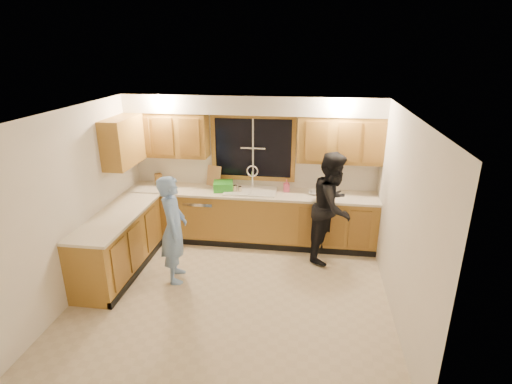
% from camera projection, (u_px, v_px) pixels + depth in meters
% --- Properties ---
extents(floor, '(4.20, 4.20, 0.00)m').
position_uv_depth(floor, '(233.00, 293.00, 5.54)').
color(floor, beige).
rests_on(floor, ground).
extents(ceiling, '(4.20, 4.20, 0.00)m').
position_uv_depth(ceiling, '(229.00, 112.00, 4.68)').
color(ceiling, white).
extents(wall_back, '(4.20, 0.00, 4.20)m').
position_uv_depth(wall_back, '(253.00, 168.00, 6.88)').
color(wall_back, white).
rests_on(wall_back, ground).
extents(wall_left, '(0.00, 3.80, 3.80)m').
position_uv_depth(wall_left, '(79.00, 201.00, 5.39)').
color(wall_left, white).
rests_on(wall_left, ground).
extents(wall_right, '(0.00, 3.80, 3.80)m').
position_uv_depth(wall_right, '(401.00, 219.00, 4.84)').
color(wall_right, white).
rests_on(wall_right, ground).
extents(base_cabinets_back, '(4.20, 0.60, 0.88)m').
position_uv_depth(base_cabinets_back, '(251.00, 218.00, 6.88)').
color(base_cabinets_back, '#AB7B31').
rests_on(base_cabinets_back, ground).
extents(base_cabinets_left, '(0.60, 1.90, 0.88)m').
position_uv_depth(base_cabinets_left, '(119.00, 244.00, 5.95)').
color(base_cabinets_left, '#AB7B31').
rests_on(base_cabinets_left, ground).
extents(countertop_back, '(4.20, 0.63, 0.04)m').
position_uv_depth(countertop_back, '(251.00, 193.00, 6.71)').
color(countertop_back, beige).
rests_on(countertop_back, base_cabinets_back).
extents(countertop_left, '(0.63, 1.90, 0.04)m').
position_uv_depth(countertop_left, '(116.00, 216.00, 5.79)').
color(countertop_left, beige).
rests_on(countertop_left, base_cabinets_left).
extents(upper_cabinets_left, '(1.35, 0.33, 0.75)m').
position_uv_depth(upper_cabinets_left, '(168.00, 134.00, 6.71)').
color(upper_cabinets_left, '#AB7B31').
rests_on(upper_cabinets_left, wall_back).
extents(upper_cabinets_right, '(1.35, 0.33, 0.75)m').
position_uv_depth(upper_cabinets_right, '(340.00, 140.00, 6.34)').
color(upper_cabinets_right, '#AB7B31').
rests_on(upper_cabinets_right, wall_back).
extents(upper_cabinets_return, '(0.33, 0.90, 0.75)m').
position_uv_depth(upper_cabinets_return, '(123.00, 142.00, 6.21)').
color(upper_cabinets_return, '#AB7B31').
rests_on(upper_cabinets_return, wall_left).
extents(soffit, '(4.20, 0.35, 0.30)m').
position_uv_depth(soffit, '(251.00, 104.00, 6.34)').
color(soffit, silver).
rests_on(soffit, wall_back).
extents(window_frame, '(1.44, 0.03, 1.14)m').
position_uv_depth(window_frame, '(253.00, 148.00, 6.75)').
color(window_frame, black).
rests_on(window_frame, wall_back).
extents(sink, '(0.86, 0.52, 0.57)m').
position_uv_depth(sink, '(251.00, 195.00, 6.74)').
color(sink, white).
rests_on(sink, countertop_back).
extents(dishwasher, '(0.60, 0.56, 0.82)m').
position_uv_depth(dishwasher, '(203.00, 217.00, 6.99)').
color(dishwasher, silver).
rests_on(dishwasher, floor).
extents(stove, '(0.58, 0.75, 0.90)m').
position_uv_depth(stove, '(100.00, 263.00, 5.42)').
color(stove, silver).
rests_on(stove, floor).
extents(man, '(0.50, 0.65, 1.58)m').
position_uv_depth(man, '(174.00, 229.00, 5.63)').
color(man, '#78A2E3').
rests_on(man, floor).
extents(woman, '(0.93, 1.03, 1.75)m').
position_uv_depth(woman, '(333.00, 207.00, 6.20)').
color(woman, black).
rests_on(woman, floor).
extents(knife_block, '(0.14, 0.14, 0.20)m').
position_uv_depth(knife_block, '(159.00, 179.00, 7.02)').
color(knife_block, olive).
rests_on(knife_block, countertop_back).
extents(cutting_board, '(0.28, 0.17, 0.35)m').
position_uv_depth(cutting_board, '(214.00, 176.00, 6.95)').
color(cutting_board, tan).
rests_on(cutting_board, countertop_back).
extents(dish_crate, '(0.37, 0.35, 0.15)m').
position_uv_depth(dish_crate, '(223.00, 186.00, 6.75)').
color(dish_crate, green).
rests_on(dish_crate, countertop_back).
extents(soap_bottle, '(0.11, 0.12, 0.21)m').
position_uv_depth(soap_bottle, '(286.00, 186.00, 6.68)').
color(soap_bottle, '#DD547B').
rests_on(soap_bottle, countertop_back).
extents(bowl, '(0.24, 0.24, 0.05)m').
position_uv_depth(bowl, '(315.00, 193.00, 6.58)').
color(bowl, silver).
rests_on(bowl, countertop_back).
extents(can_left, '(0.08, 0.08, 0.13)m').
position_uv_depth(can_left, '(235.00, 189.00, 6.65)').
color(can_left, beige).
rests_on(can_left, countertop_back).
extents(can_right, '(0.07, 0.07, 0.11)m').
position_uv_depth(can_right, '(240.00, 189.00, 6.65)').
color(can_right, beige).
rests_on(can_right, countertop_back).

